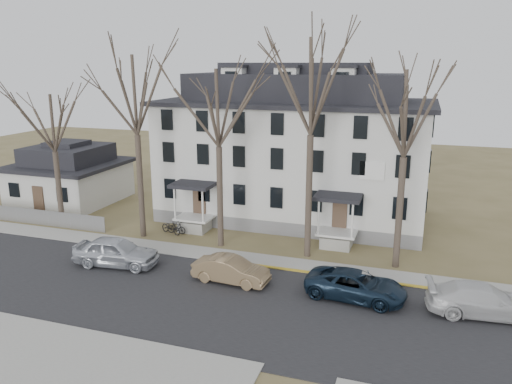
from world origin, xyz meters
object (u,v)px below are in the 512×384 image
(tree_center, at_px, (312,80))
(bicycle_right, at_px, (176,228))
(bicycle_left, at_px, (171,228))
(boarding_house, at_px, (295,150))
(car_tan, at_px, (231,271))
(car_white, at_px, (483,301))
(car_navy, at_px, (356,286))
(tree_mid_left, at_px, (218,103))
(car_silver, at_px, (116,252))
(small_house, at_px, (70,176))
(tree_bungalow, at_px, (52,119))
(tree_far_left, at_px, (135,89))
(tree_mid_right, at_px, (407,108))

(tree_center, bearing_deg, bicycle_right, 173.77)
(bicycle_left, xyz_separation_m, bicycle_right, (0.37, 0.12, -0.04))
(boarding_house, xyz_separation_m, tree_center, (3.00, -8.15, 5.71))
(car_tan, bearing_deg, car_white, -84.49)
(car_navy, xyz_separation_m, bicycle_left, (-14.02, 6.06, -0.24))
(tree_mid_left, bearing_deg, car_silver, -131.54)
(small_house, distance_m, tree_bungalow, 9.43)
(boarding_house, height_order, car_tan, boarding_house)
(car_navy, relative_size, car_white, 0.98)
(tree_far_left, bearing_deg, bicycle_right, 27.38)
(tree_mid_left, distance_m, car_tan, 10.72)
(tree_bungalow, relative_size, car_navy, 2.06)
(tree_far_left, height_order, tree_bungalow, tree_far_left)
(boarding_house, xyz_separation_m, bicycle_right, (-6.91, -7.07, -4.93))
(tree_mid_left, height_order, car_white, tree_mid_left)
(tree_bungalow, distance_m, car_navy, 24.45)
(tree_far_left, relative_size, bicycle_right, 9.23)
(small_house, relative_size, bicycle_left, 4.66)
(tree_center, height_order, car_white, tree_center)
(small_house, distance_m, tree_far_left, 15.00)
(car_silver, distance_m, bicycle_left, 6.28)
(small_house, relative_size, car_silver, 1.68)
(tree_bungalow, bearing_deg, small_house, 122.84)
(tree_bungalow, height_order, bicycle_left, tree_bungalow)
(tree_bungalow, bearing_deg, car_white, -9.68)
(tree_far_left, bearing_deg, boarding_house, 42.18)
(bicycle_left, bearing_deg, tree_far_left, 139.57)
(tree_mid_right, relative_size, bicycle_left, 6.83)
(car_tan, distance_m, bicycle_right, 9.28)
(tree_mid_right, height_order, car_tan, tree_mid_right)
(car_tan, xyz_separation_m, bicycle_right, (-6.72, 6.39, -0.27))
(tree_mid_right, relative_size, car_navy, 2.43)
(tree_center, relative_size, car_white, 2.76)
(boarding_house, height_order, bicycle_left, boarding_house)
(tree_mid_left, xyz_separation_m, car_navy, (9.74, -5.10, -8.87))
(tree_center, distance_m, bicycle_right, 14.58)
(tree_center, distance_m, car_silver, 15.69)
(car_white, distance_m, bicycle_right, 20.68)
(tree_mid_left, bearing_deg, boarding_house, 69.80)
(small_house, xyz_separation_m, tree_center, (23.00, -6.20, 8.84))
(tree_mid_right, height_order, tree_bungalow, tree_mid_right)
(tree_bungalow, xyz_separation_m, bicycle_left, (8.72, 0.96, -7.63))
(small_house, relative_size, tree_bungalow, 0.81)
(tree_far_left, distance_m, bicycle_left, 10.05)
(car_tan, xyz_separation_m, bicycle_left, (-7.09, 6.27, -0.23))
(tree_center, height_order, tree_mid_right, tree_center)
(tree_mid_left, bearing_deg, car_white, -17.24)
(tree_center, bearing_deg, bicycle_left, 174.66)
(bicycle_right, bearing_deg, boarding_house, -41.81)
(tree_mid_right, relative_size, car_tan, 2.92)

